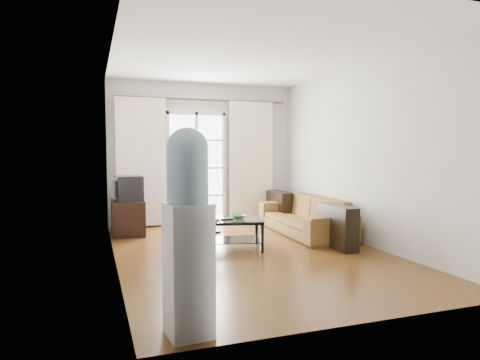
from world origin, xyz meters
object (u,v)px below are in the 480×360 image
Objects in this scene: sofa at (304,215)px; task_chair at (201,218)px; coffee_table at (224,230)px; crt_tv at (128,188)px; water_cooler at (188,228)px; tv_stand at (128,217)px.

task_chair is (-1.69, 0.41, -0.03)m from sofa.
coffee_table is 2.44× the size of crt_tv.
crt_tv is at bearing 152.30° from task_chair.
sofa is 1.84× the size of coffee_table.
sofa is at bearing 21.84° from coffee_table.
crt_tv is 4.16m from water_cooler.
tv_stand is at bearing 127.63° from coffee_table.
task_chair is (1.14, -0.44, -0.50)m from crt_tv.
task_chair is (-0.08, 1.06, 0.01)m from coffee_table.
sofa is 4.30m from water_cooler.
task_chair is at bearing -101.96° from sofa.
water_cooler is (0.12, -4.23, 0.54)m from tv_stand.
sofa is 2.76× the size of tv_stand.
water_cooler reaches higher than crt_tv.
crt_tv reaches higher than sofa.
task_chair reaches higher than sofa.
coffee_table is 1.50× the size of tv_stand.
crt_tv is 1.32m from task_chair.
coffee_table is 1.06m from task_chair.
water_cooler reaches higher than task_chair.
water_cooler is (0.12, -4.15, 0.05)m from crt_tv.
water_cooler reaches higher than sofa.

